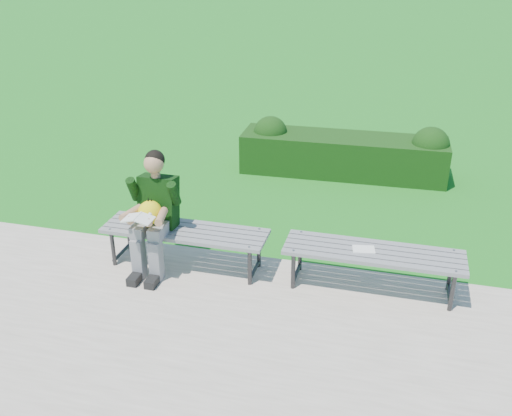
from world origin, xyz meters
TOP-DOWN VIEW (x-y plane):
  - ground at (0.00, 0.00)m, footprint 80.00×80.00m
  - walkway at (0.00, -1.75)m, footprint 30.00×3.50m
  - hedge at (0.64, 2.86)m, footprint 3.12×0.87m
  - bench_left at (-0.71, -0.40)m, footprint 1.80×0.50m
  - bench_right at (1.30, -0.36)m, footprint 1.80×0.50m
  - seated_boy at (-1.01, -0.50)m, footprint 0.56×0.76m
  - paper_sheet at (1.20, -0.36)m, footprint 0.24×0.20m

SIDE VIEW (x-z plane):
  - ground at x=0.00m, z-range 0.00..0.00m
  - walkway at x=0.00m, z-range 0.00..0.02m
  - hedge at x=0.64m, z-range -0.07..0.77m
  - bench_left at x=-0.71m, z-range 0.19..0.64m
  - bench_right at x=1.30m, z-range 0.19..0.64m
  - paper_sheet at x=1.20m, z-range 0.47..0.48m
  - seated_boy at x=-1.01m, z-range 0.06..1.37m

